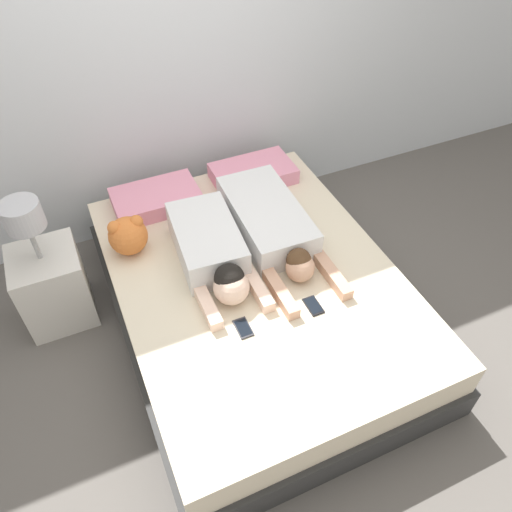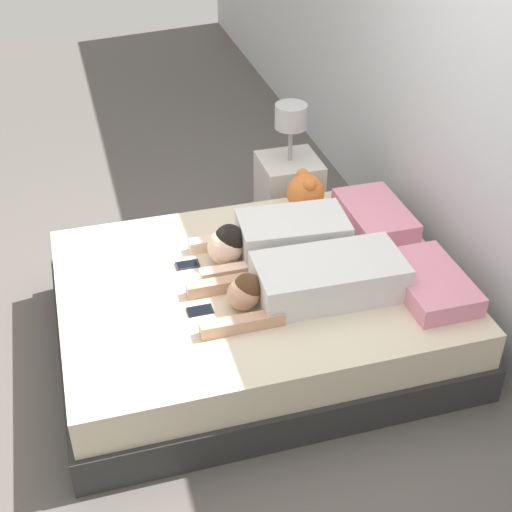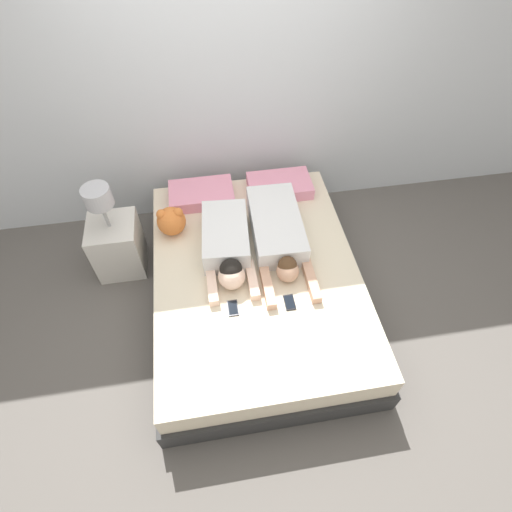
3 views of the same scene
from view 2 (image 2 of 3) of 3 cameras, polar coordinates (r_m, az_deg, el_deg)
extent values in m
plane|color=#5B5651|center=(4.16, 0.00, -6.68)|extent=(12.00, 12.00, 0.00)
cube|color=silver|center=(3.94, 17.97, 11.40)|extent=(12.00, 0.06, 2.60)
cube|color=#2D2D2D|center=(4.09, 0.00, -5.53)|extent=(1.64, 2.18, 0.22)
cube|color=beige|center=(3.95, 0.00, -3.11)|extent=(1.58, 2.12, 0.22)
cube|color=pink|center=(4.39, 9.49, 3.29)|extent=(0.57, 0.35, 0.11)
cube|color=pink|center=(3.88, 13.72, -2.06)|extent=(0.57, 0.35, 0.11)
cube|color=silver|center=(4.05, 2.94, 1.69)|extent=(0.40, 0.63, 0.22)
sphere|color=beige|center=(3.96, -2.49, 0.74)|extent=(0.20, 0.20, 0.20)
sphere|color=black|center=(3.94, -2.15, 1.34)|extent=(0.17, 0.17, 0.17)
cube|color=beige|center=(4.12, -3.10, 1.10)|extent=(0.07, 0.33, 0.07)
cube|color=beige|center=(3.88, -2.06, -1.29)|extent=(0.07, 0.33, 0.07)
cube|color=silver|center=(3.75, 5.87, -1.67)|extent=(0.41, 0.79, 0.20)
sphere|color=tan|center=(3.64, -1.01, -3.05)|extent=(0.17, 0.17, 0.17)
sphere|color=#4C331E|center=(3.62, -0.69, -2.52)|extent=(0.15, 0.15, 0.15)
cube|color=tan|center=(3.79, -2.41, -2.30)|extent=(0.07, 0.43, 0.07)
cube|color=tan|center=(3.53, -1.10, -5.44)|extent=(0.07, 0.43, 0.07)
cube|color=#2D2D33|center=(4.00, -5.51, -0.70)|extent=(0.07, 0.13, 0.01)
cube|color=black|center=(4.00, -5.51, -0.64)|extent=(0.06, 0.11, 0.00)
cube|color=black|center=(3.67, -4.50, -4.37)|extent=(0.07, 0.13, 0.01)
cube|color=black|center=(3.67, -4.50, -4.30)|extent=(0.06, 0.11, 0.00)
sphere|color=orange|center=(4.45, 3.98, 5.08)|extent=(0.24, 0.24, 0.24)
sphere|color=orange|center=(4.46, 3.75, 6.48)|extent=(0.08, 0.08, 0.08)
sphere|color=orange|center=(4.35, 4.31, 5.69)|extent=(0.08, 0.08, 0.08)
cube|color=beige|center=(5.03, 2.64, 5.04)|extent=(0.40, 0.40, 0.52)
cylinder|color=#999999|center=(4.85, 2.76, 8.96)|extent=(0.03, 0.03, 0.24)
cylinder|color=#B2B2B7|center=(4.77, 2.83, 11.11)|extent=(0.22, 0.22, 0.16)
camera|label=1|loc=(3.93, -34.51, 27.40)|focal=35.00mm
camera|label=3|loc=(3.45, -39.27, 31.26)|focal=28.00mm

